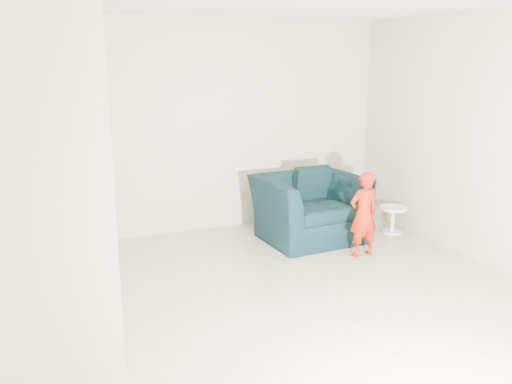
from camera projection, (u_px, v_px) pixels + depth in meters
floor at (292, 319)px, 4.70m from camera, size 5.50×5.50×0.00m
back_wall at (199, 128)px, 6.85m from camera, size 5.00×0.00×5.00m
armchair at (309, 208)px, 6.72m from camera, size 1.29×1.14×0.79m
toddler at (364, 215)px, 6.10m from camera, size 0.36×0.24×0.98m
side_table at (393, 215)px, 6.97m from camera, size 0.35×0.35×0.35m
staircase at (34, 223)px, 4.23m from camera, size 1.02×3.03×3.62m
cushion at (312, 184)px, 6.93m from camera, size 0.48×0.23×0.47m
throw at (273, 204)px, 6.50m from camera, size 0.04×0.44×0.49m
phone at (374, 183)px, 6.02m from camera, size 0.02×0.05×0.10m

